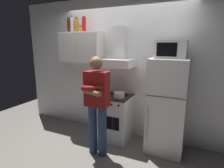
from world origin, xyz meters
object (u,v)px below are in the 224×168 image
range_hood (118,56)px  cooking_pot (119,95)px  stove_oven (115,117)px  bottle_spice_jar (81,29)px  microwave (171,49)px  upper_cabinet (82,47)px  person_standing (97,103)px  bottle_liquor_amber (77,25)px  bottle_soda_red (84,24)px  refrigerator (167,106)px  bottle_rum_dark (69,25)px  bottle_vodka_clear (72,25)px

range_hood → cooking_pot: size_ratio=2.52×
stove_oven → range_hood: 1.17m
stove_oven → bottle_spice_jar: (-0.79, 0.13, 1.67)m
range_hood → microwave: 0.97m
microwave → upper_cabinet: bearing=176.5°
microwave → person_standing: (-1.00, -0.62, -0.84)m
microwave → range_hood: bearing=173.5°
upper_cabinet → bottle_liquor_amber: bottle_liquor_amber is taller
stove_oven → person_standing: bearing=-94.7°
person_standing → cooking_pot: 0.52m
upper_cabinet → microwave: (1.75, -0.11, -0.01)m
bottle_soda_red → bottle_spice_jar: size_ratio=2.42×
refrigerator → bottle_rum_dark: bearing=176.1°
microwave → bottle_rum_dark: bottle_rum_dark is taller
cooking_pot → bottle_rum_dark: bottle_rum_dark is taller
bottle_liquor_amber → bottle_soda_red: bearing=-12.7°
stove_oven → bottle_vodka_clear: 2.04m
cooking_pot → bottle_liquor_amber: size_ratio=1.01×
stove_oven → person_standing: size_ratio=0.53×
person_standing → refrigerator: bearing=31.2°
stove_oven → upper_cabinet: bearing=171.1°
person_standing → bottle_liquor_amber: 1.73m
microwave → bottle_vodka_clear: (-1.96, 0.11, 0.46)m
refrigerator → microwave: (-0.00, 0.02, 0.94)m
cooking_pot → bottle_vodka_clear: bearing=167.9°
upper_cabinet → bottle_vodka_clear: size_ratio=2.90×
upper_cabinet → cooking_pot: bearing=-14.7°
range_hood → refrigerator: range_hood is taller
stove_oven → cooking_pot: 0.53m
bottle_liquor_amber → bottle_rum_dark: bearing=-175.9°
microwave → cooking_pot: bearing=-170.4°
stove_oven → microwave: microwave is taller
range_hood → person_standing: range_hood is taller
person_standing → bottle_soda_red: bearing=132.9°
microwave → bottle_vodka_clear: bearing=176.9°
stove_oven → range_hood: range_hood is taller
range_hood → bottle_soda_red: bottle_soda_red is taller
stove_oven → bottle_vodka_clear: (-1.01, 0.12, 1.77)m
microwave → person_standing: microwave is taller
bottle_soda_red → bottle_rum_dark: (-0.39, 0.03, 0.00)m
upper_cabinet → bottle_liquor_amber: 0.46m
person_standing → bottle_spice_jar: size_ratio=13.66×
stove_oven → range_hood: size_ratio=1.17×
microwave → bottle_rum_dark: 2.10m
bottle_rum_dark → bottle_soda_red: bearing=-5.1°
refrigerator → person_standing: 1.17m
bottle_liquor_amber → range_hood: bearing=-1.6°
cooking_pot → bottle_soda_red: bottle_soda_red is taller
refrigerator → bottle_spice_jar: 2.18m
person_standing → bottle_rum_dark: bearing=144.6°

